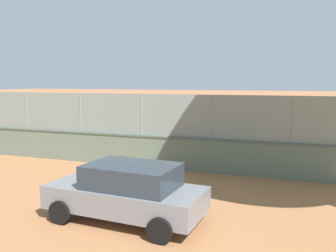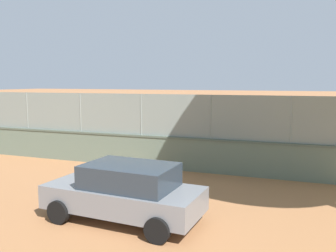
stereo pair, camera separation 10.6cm
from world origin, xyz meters
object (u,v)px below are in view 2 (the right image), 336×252
(player_crossing_court, at_px, (209,130))
(spare_ball_by_wall, at_px, (33,152))
(parked_car_grey, at_px, (125,191))
(player_near_wall_returning, at_px, (190,138))
(sports_ball, at_px, (165,128))
(courtside_bench, at_px, (309,160))

(player_crossing_court, bearing_deg, spare_ball_by_wall, 34.41)
(spare_ball_by_wall, height_order, parked_car_grey, parked_car_grey)
(player_near_wall_returning, bearing_deg, parked_car_grey, 96.95)
(spare_ball_by_wall, bearing_deg, player_near_wall_returning, -165.70)
(sports_ball, xyz_separation_m, parked_car_grey, (-1.94, 7.29, -0.69))
(player_near_wall_returning, relative_size, sports_ball, 12.53)
(courtside_bench, height_order, parked_car_grey, parked_car_grey)
(sports_ball, bearing_deg, courtside_bench, -177.61)
(player_near_wall_returning, bearing_deg, courtside_bench, 173.48)
(player_crossing_court, distance_m, courtside_bench, 6.76)
(player_near_wall_returning, distance_m, spare_ball_by_wall, 8.27)
(player_near_wall_returning, xyz_separation_m, courtside_bench, (-5.40, 0.62, -0.49))
(player_crossing_court, height_order, sports_ball, player_crossing_court)
(player_near_wall_returning, bearing_deg, sports_ball, 42.98)
(player_near_wall_returning, xyz_separation_m, sports_ball, (0.95, 0.88, 0.54))
(player_near_wall_returning, relative_size, spare_ball_by_wall, 22.37)
(player_crossing_court, bearing_deg, parked_car_grey, 94.97)
(player_near_wall_returning, relative_size, parked_car_grey, 0.38)
(sports_ball, relative_size, spare_ball_by_wall, 1.78)
(spare_ball_by_wall, bearing_deg, courtside_bench, -173.96)
(player_crossing_court, bearing_deg, sports_ball, 77.73)
(parked_car_grey, bearing_deg, player_crossing_court, -85.03)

